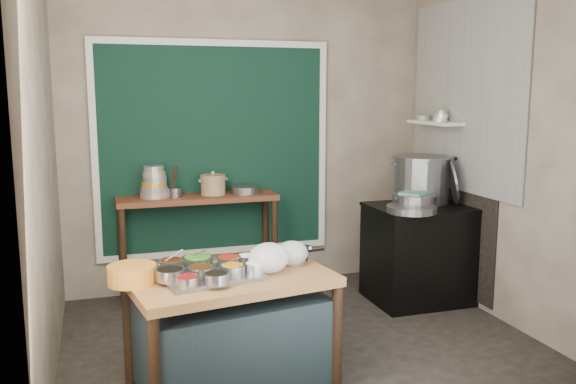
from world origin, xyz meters
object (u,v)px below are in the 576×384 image
object	(u,v)px
utensil_cup	(174,192)
ceramic_crock	(213,186)
yellow_basin	(132,274)
prep_table	(232,332)
stove_block	(421,255)
condiment_tray	(210,276)
steamer	(415,201)
stock_pot	(421,179)
back_counter	(199,246)
saucepan	(293,255)

from	to	relation	value
utensil_cup	ceramic_crock	distance (m)	0.36
ceramic_crock	yellow_basin	bearing A→B (deg)	-114.77
prep_table	stove_block	size ratio (longest dim) A/B	1.39
prep_table	yellow_basin	size ratio (longest dim) A/B	4.27
yellow_basin	ceramic_crock	xyz separation A→B (m)	(0.85, 1.84, 0.23)
condiment_tray	steamer	bearing A→B (deg)	27.44
stove_block	ceramic_crock	distance (m)	2.00
utensil_cup	stock_pot	bearing A→B (deg)	-14.53
condiment_tray	ceramic_crock	xyz separation A→B (m)	(0.38, 1.88, 0.27)
back_counter	stove_block	bearing A→B (deg)	-21.02
utensil_cup	stove_block	bearing A→B (deg)	-18.68
back_counter	steamer	world-z (taller)	steamer
back_counter	stove_block	distance (m)	2.04
yellow_basin	stock_pot	distance (m)	2.95
prep_table	yellow_basin	world-z (taller)	yellow_basin
back_counter	ceramic_crock	world-z (taller)	ceramic_crock
condiment_tray	steamer	world-z (taller)	steamer
saucepan	utensil_cup	xyz separation A→B (m)	(-0.57, 1.69, 0.19)
steamer	saucepan	bearing A→B (deg)	-147.98
prep_table	back_counter	world-z (taller)	back_counter
condiment_tray	saucepan	world-z (taller)	saucepan
yellow_basin	stock_pot	xyz separation A→B (m)	(2.66, 1.25, 0.29)
condiment_tray	prep_table	bearing A→B (deg)	4.44
back_counter	condiment_tray	xyz separation A→B (m)	(-0.23, -1.86, 0.29)
condiment_tray	ceramic_crock	size ratio (longest dim) A/B	2.44
stove_block	ceramic_crock	xyz separation A→B (m)	(-1.75, 0.75, 0.61)
stock_pot	steamer	xyz separation A→B (m)	(-0.19, -0.24, -0.15)
back_counter	utensil_cup	size ratio (longest dim) A/B	10.00
stove_block	yellow_basin	size ratio (longest dim) A/B	3.07
prep_table	yellow_basin	distance (m)	0.74
prep_table	stock_pot	size ratio (longest dim) A/B	2.28
yellow_basin	stock_pot	size ratio (longest dim) A/B	0.53
saucepan	steamer	world-z (taller)	steamer
back_counter	yellow_basin	distance (m)	1.98
saucepan	utensil_cup	bearing A→B (deg)	100.61
ceramic_crock	condiment_tray	bearing A→B (deg)	-101.46
prep_table	back_counter	size ratio (longest dim) A/B	0.86
back_counter	stock_pot	world-z (taller)	stock_pot
utensil_cup	stock_pot	distance (m)	2.25
prep_table	ceramic_crock	world-z (taller)	ceramic_crock
back_counter	yellow_basin	world-z (taller)	back_counter
stock_pot	steamer	bearing A→B (deg)	-128.12
stove_block	stock_pot	bearing A→B (deg)	67.92
yellow_basin	saucepan	world-z (taller)	saucepan
condiment_tray	stock_pot	world-z (taller)	stock_pot
stock_pot	stove_block	bearing A→B (deg)	-112.08
prep_table	ceramic_crock	bearing A→B (deg)	73.27
utensil_cup	prep_table	bearing A→B (deg)	-86.49
ceramic_crock	stock_pot	bearing A→B (deg)	-18.17
back_counter	stock_pot	size ratio (longest dim) A/B	2.64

